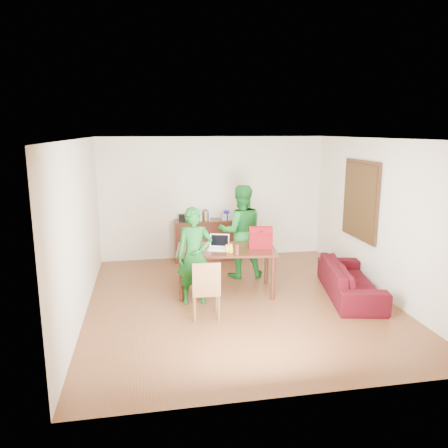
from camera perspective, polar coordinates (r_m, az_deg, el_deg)
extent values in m
cube|color=#462611|center=(7.52, 2.01, -10.37)|extent=(5.00, 5.50, 0.10)
cube|color=white|center=(6.95, 2.18, 11.48)|extent=(5.00, 5.50, 0.10)
cube|color=beige|center=(9.81, -1.42, 3.46)|extent=(5.00, 0.10, 2.70)
cube|color=beige|center=(4.51, 9.81, -7.19)|extent=(5.00, 0.10, 2.70)
cube|color=beige|center=(7.02, -18.68, -0.67)|extent=(0.10, 5.50, 2.70)
cube|color=beige|center=(8.04, 20.14, 0.79)|extent=(0.10, 5.50, 2.70)
cube|color=#3F2614|center=(8.57, 17.37, 2.99)|extent=(0.04, 1.28, 1.48)
cube|color=#4E3417|center=(8.55, 17.19, 2.99)|extent=(0.01, 1.18, 1.36)
cube|color=black|center=(9.68, -2.30, -2.10)|extent=(1.40, 0.45, 0.90)
cube|color=black|center=(9.51, -5.31, 0.81)|extent=(0.20, 0.14, 0.14)
cube|color=#ADAFB7|center=(9.64, 0.33, 1.02)|extent=(0.24, 0.22, 0.14)
ellipsoid|color=#2019A3|center=(9.62, 0.33, 1.63)|extent=(0.14, 0.14, 0.07)
cube|color=black|center=(7.66, 0.27, -3.35)|extent=(1.83, 1.19, 0.04)
cylinder|color=black|center=(7.40, -5.64, -7.24)|extent=(0.07, 0.07, 0.76)
cylinder|color=black|center=(7.48, 6.42, -7.05)|extent=(0.07, 0.07, 0.76)
cylinder|color=black|center=(8.16, -5.36, -5.37)|extent=(0.07, 0.07, 0.76)
cylinder|color=black|center=(8.23, 5.55, -5.22)|extent=(0.07, 0.07, 0.76)
cube|color=brown|center=(6.74, -2.41, -8.71)|extent=(0.44, 0.42, 0.05)
cube|color=brown|center=(6.49, -2.29, -7.15)|extent=(0.42, 0.05, 0.48)
imported|color=#125419|center=(7.21, -3.86, -4.18)|extent=(0.62, 0.43, 1.62)
imported|color=#166620|center=(8.48, 2.22, -0.97)|extent=(0.91, 0.73, 1.81)
cube|color=white|center=(7.59, -0.76, -3.28)|extent=(0.40, 0.33, 0.02)
cube|color=black|center=(7.55, -0.76, -2.38)|extent=(0.35, 0.18, 0.22)
cylinder|color=#602515|center=(7.29, 1.73, -3.23)|extent=(0.07, 0.07, 0.19)
cube|color=maroon|center=(7.71, 4.80, -1.99)|extent=(0.45, 0.31, 0.30)
imported|color=#34060E|center=(7.94, 16.17, -7.02)|extent=(1.16, 2.09, 0.58)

